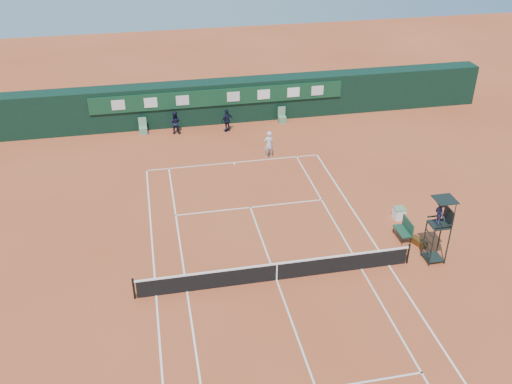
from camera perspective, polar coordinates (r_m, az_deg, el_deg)
ground at (r=26.50m, az=2.07°, el=-8.78°), size 90.00×90.00×0.00m
court_lines at (r=26.50m, az=2.07°, el=-8.77°), size 11.05×23.85×0.01m
tennis_net at (r=26.19m, az=2.09°, el=-7.92°), size 12.90×0.10×1.10m
back_wall at (r=41.85m, az=-3.83°, el=9.05°), size 40.00×1.65×3.00m
linesman_chair_left at (r=40.85m, az=-11.22°, el=6.16°), size 0.55×0.50×1.15m
linesman_chair_right at (r=41.93m, az=2.62°, el=7.38°), size 0.55×0.50×1.15m
umpire_chair at (r=27.60m, az=17.97°, el=-2.40°), size 0.96×0.95×3.42m
player_bench at (r=29.76m, az=14.67°, el=-3.55°), size 0.56×1.20×1.10m
tennis_bag at (r=29.74m, az=15.97°, el=-4.82°), size 0.68×0.93×0.32m
cooler at (r=31.44m, az=14.11°, el=-2.07°), size 0.57×0.57×0.65m
tennis_ball at (r=33.48m, az=1.85°, el=0.50°), size 0.07×0.07×0.07m
player at (r=36.57m, az=1.28°, el=4.79°), size 0.74×0.56×1.80m
ball_kid_left at (r=40.34m, az=-8.10°, el=6.90°), size 0.94×0.83×1.62m
ball_kid_right at (r=40.29m, az=-2.90°, el=7.16°), size 1.04×0.82×1.65m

